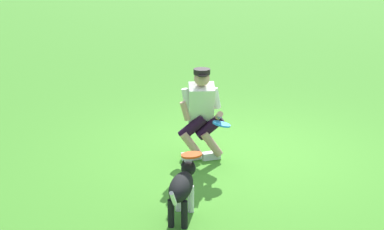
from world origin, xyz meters
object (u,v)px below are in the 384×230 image
Objects in this scene: dog at (182,186)px; frisbee_flying at (192,155)px; person at (201,111)px; frisbee_held at (221,124)px.

dog is 0.38m from frisbee_flying.
person is 1.71m from dog.
person is 0.40m from frisbee_held.
frisbee_flying is at bearing -10.89° from dog.
dog is (0.78, 1.48, -0.33)m from person.
frisbee_flying is (0.60, 1.28, -0.07)m from person.
person reaches higher than frisbee_flying.
dog is at bearing -11.79° from person.
person is 5.41× the size of frisbee_held.
person is 1.41m from frisbee_flying.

